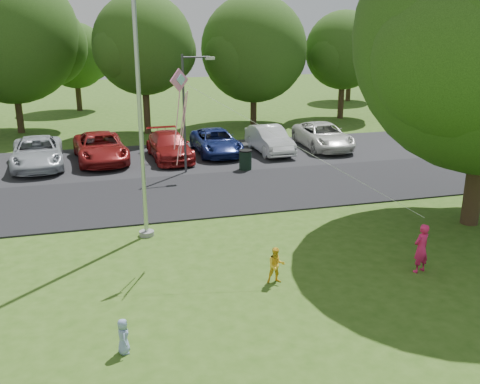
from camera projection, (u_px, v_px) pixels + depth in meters
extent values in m
plane|color=#305616|center=(297.00, 290.00, 14.37)|extent=(120.00, 120.00, 0.00)
cube|color=black|center=(220.00, 192.00, 22.64)|extent=(60.00, 6.00, 0.06)
cube|color=black|center=(192.00, 157.00, 28.61)|extent=(42.00, 7.00, 0.06)
cylinder|color=#B7BABF|center=(138.00, 86.00, 16.58)|extent=(0.14, 0.14, 10.00)
cylinder|color=gray|center=(147.00, 233.00, 18.06)|extent=(0.50, 0.50, 0.16)
cylinder|color=#3F3F44|center=(184.00, 116.00, 24.77)|extent=(0.11, 0.11, 5.54)
cylinder|color=#3F3F44|center=(196.00, 57.00, 24.18)|extent=(1.30, 0.16, 0.08)
cube|color=silver|center=(210.00, 58.00, 24.40)|extent=(0.43, 0.23, 0.13)
cylinder|color=black|center=(245.00, 161.00, 25.94)|extent=(0.60, 0.60, 0.97)
cylinder|color=black|center=(245.00, 151.00, 25.79)|extent=(0.64, 0.64, 0.05)
cylinder|color=#332316|center=(475.00, 179.00, 18.70)|extent=(0.62, 0.62, 3.30)
sphere|color=#1E3D10|center=(468.00, 53.00, 15.89)|extent=(5.44, 5.44, 5.44)
sphere|color=#1E3D10|center=(450.00, 57.00, 15.93)|extent=(4.72, 4.72, 4.72)
cylinder|color=#332316|center=(19.00, 108.00, 34.67)|extent=(0.44, 0.44, 3.19)
sphere|color=#1E3D10|center=(9.00, 35.00, 33.30)|extent=(8.50, 8.50, 8.50)
sphere|color=#1E3D10|center=(44.00, 45.00, 34.75)|extent=(5.53, 5.53, 5.53)
cylinder|color=#332316|center=(147.00, 107.00, 34.52)|extent=(0.44, 0.44, 3.43)
sphere|color=#1E3D10|center=(143.00, 44.00, 33.34)|extent=(6.27, 6.27, 6.27)
sphere|color=#1E3D10|center=(165.00, 51.00, 34.41)|extent=(4.07, 4.07, 4.07)
sphere|color=#1E3D10|center=(124.00, 50.00, 32.40)|extent=(3.76, 3.76, 3.76)
cylinder|color=#332316|center=(254.00, 106.00, 37.71)|extent=(0.44, 0.44, 2.66)
sphere|color=#1E3D10|center=(254.00, 49.00, 36.55)|extent=(7.27, 7.27, 7.27)
sphere|color=#1E3D10|center=(273.00, 56.00, 37.79)|extent=(4.72, 4.72, 4.72)
sphere|color=#1E3D10|center=(237.00, 55.00, 35.46)|extent=(4.36, 4.36, 4.36)
cylinder|color=#332316|center=(341.00, 98.00, 40.11)|extent=(0.44, 0.44, 3.02)
sphere|color=#1E3D10|center=(344.00, 50.00, 39.06)|extent=(5.67, 5.67, 5.67)
sphere|color=#1E3D10|center=(356.00, 55.00, 40.03)|extent=(3.68, 3.68, 3.68)
sphere|color=#1E3D10|center=(333.00, 55.00, 38.21)|extent=(3.40, 3.40, 3.40)
cylinder|color=#332316|center=(465.00, 96.00, 39.84)|extent=(0.44, 0.44, 3.42)
sphere|color=#1E3D10|center=(473.00, 29.00, 38.41)|extent=(8.77, 8.77, 8.77)
sphere|color=#1E3D10|center=(461.00, 36.00, 37.09)|extent=(5.26, 5.26, 5.26)
cylinder|color=#332316|center=(78.00, 95.00, 43.73)|extent=(0.44, 0.44, 2.60)
sphere|color=#1E3D10|center=(75.00, 55.00, 42.79)|extent=(5.20, 5.20, 5.20)
sphere|color=#1E3D10|center=(90.00, 60.00, 43.68)|extent=(3.38, 3.38, 3.38)
sphere|color=#1E3D10|center=(61.00, 59.00, 42.01)|extent=(3.12, 3.12, 3.12)
cylinder|color=#332316|center=(348.00, 87.00, 49.33)|extent=(0.44, 0.44, 2.60)
sphere|color=#1E3D10|center=(351.00, 52.00, 48.39)|extent=(5.20, 5.20, 5.20)
sphere|color=#1E3D10|center=(359.00, 56.00, 49.28)|extent=(3.38, 3.38, 3.38)
sphere|color=#1E3D10|center=(343.00, 55.00, 47.60)|extent=(3.12, 3.12, 3.12)
imported|color=#B2B7BF|center=(37.00, 153.00, 26.32)|extent=(2.71, 5.33, 1.44)
imported|color=maroon|center=(100.00, 148.00, 27.36)|extent=(2.89, 5.45, 1.46)
imported|color=maroon|center=(169.00, 146.00, 27.87)|extent=(2.17, 4.86, 1.38)
imported|color=navy|center=(216.00, 142.00, 29.03)|extent=(2.22, 4.75, 1.32)
imported|color=silver|center=(269.00, 139.00, 29.32)|extent=(1.67, 4.41, 1.44)
imported|color=silver|center=(323.00, 136.00, 30.38)|extent=(2.52, 5.14, 1.40)
imported|color=#E41E5F|center=(421.00, 248.00, 15.23)|extent=(0.61, 0.48, 1.46)
imported|color=yellow|center=(276.00, 265.00, 14.66)|extent=(0.53, 0.43, 1.03)
imported|color=#8399CA|center=(123.00, 336.00, 11.53)|extent=(0.26, 0.40, 0.81)
cube|color=pink|center=(179.00, 80.00, 15.02)|extent=(0.58, 0.38, 0.66)
cube|color=#8CC6E5|center=(181.00, 80.00, 15.00)|extent=(0.29, 0.19, 0.32)
cylinder|color=white|center=(302.00, 149.00, 14.99)|extent=(6.33, 3.02, 3.68)
cylinder|color=pink|center=(177.00, 120.00, 15.34)|extent=(0.21, 0.28, 1.75)
cylinder|color=pink|center=(184.00, 125.00, 15.48)|extent=(0.24, 0.45, 2.00)
cylinder|color=pink|center=(181.00, 130.00, 15.37)|extent=(0.26, 0.67, 2.23)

